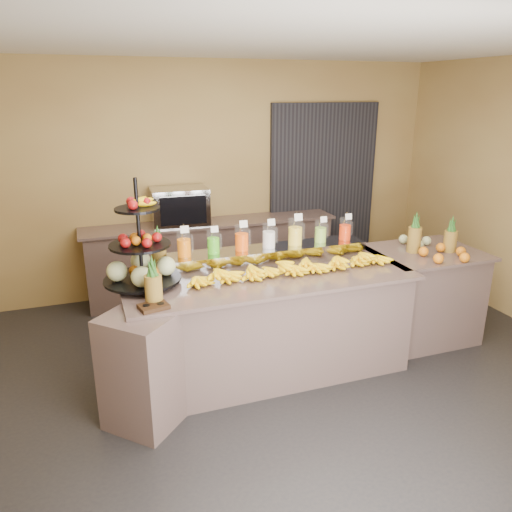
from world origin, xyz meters
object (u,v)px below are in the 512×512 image
banana_heap (292,265)px  right_fruit_pile (437,247)px  pitcher_tray (269,255)px  condiment_caddy (154,307)px  fruit_stand (146,258)px  oven_warmer (179,206)px

banana_heap → right_fruit_pile: right_fruit_pile is taller
pitcher_tray → condiment_caddy: 1.33m
banana_heap → fruit_stand: fruit_stand is taller
right_fruit_pile → oven_warmer: size_ratio=0.73×
fruit_stand → right_fruit_pile: size_ratio=1.85×
pitcher_tray → oven_warmer: bearing=106.4°
condiment_caddy → pitcher_tray: bearing=30.2°
condiment_caddy → right_fruit_pile: bearing=7.2°
pitcher_tray → fruit_stand: bearing=-171.5°
oven_warmer → pitcher_tray: bearing=-71.3°
fruit_stand → pitcher_tray: bearing=3.2°
banana_heap → pitcher_tray: bearing=107.8°
banana_heap → oven_warmer: (-0.59, 1.98, 0.15)m
right_fruit_pile → condiment_caddy: bearing=-172.8°
condiment_caddy → right_fruit_pile: right_fruit_pile is taller
condiment_caddy → oven_warmer: oven_warmer is taller
right_fruit_pile → oven_warmer: (-2.10, 1.99, 0.14)m
pitcher_tray → right_fruit_pile: 1.64m
fruit_stand → condiment_caddy: fruit_stand is taller
fruit_stand → banana_heap: bearing=-11.9°
fruit_stand → condiment_caddy: bearing=-98.6°
banana_heap → condiment_caddy: 1.30m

